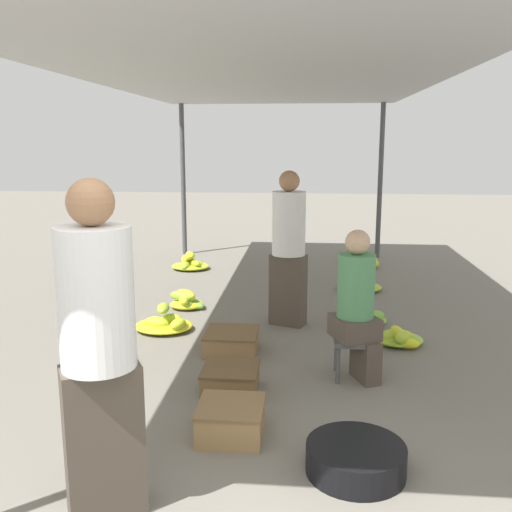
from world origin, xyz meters
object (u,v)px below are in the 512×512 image
(banana_pile_right_1, at_px, (362,262))
(basin_black, at_px, (356,459))
(vendor_foreground, at_px, (99,348))
(banana_pile_left_0, at_px, (99,362))
(banana_pile_left_1, at_px, (187,301))
(crate_far, at_px, (231,420))
(banana_pile_right_2, at_px, (358,285))
(stool, at_px, (354,345))
(crate_mid, at_px, (232,341))
(banana_pile_left_2, at_px, (165,324))
(crate_near, at_px, (231,380))
(vendor_seated, at_px, (357,304))
(banana_pile_left_3, at_px, (190,264))
(banana_pile_right_0, at_px, (366,318))
(banana_pile_right_3, at_px, (398,338))
(shopper_walking_mid, at_px, (289,246))

(banana_pile_right_1, bearing_deg, basin_black, -95.61)
(vendor_foreground, xyz_separation_m, banana_pile_left_0, (-0.75, 1.90, -0.86))
(banana_pile_left_0, height_order, banana_pile_left_1, banana_pile_left_1)
(crate_far, bearing_deg, banana_pile_left_1, 107.49)
(banana_pile_left_0, relative_size, banana_pile_right_2, 1.01)
(basin_black, height_order, banana_pile_left_1, banana_pile_left_1)
(stool, relative_size, crate_mid, 0.71)
(vendor_foreground, distance_m, crate_far, 1.29)
(crate_far, bearing_deg, banana_pile_right_1, 75.82)
(banana_pile_left_2, bearing_deg, crate_near, -57.88)
(vendor_seated, relative_size, crate_near, 2.87)
(banana_pile_right_2, xyz_separation_m, crate_mid, (-1.38, -2.38, 0.03))
(banana_pile_left_3, bearing_deg, basin_black, -68.49)
(banana_pile_left_2, height_order, banana_pile_right_1, banana_pile_left_2)
(banana_pile_left_1, bearing_deg, banana_pile_right_0, -11.19)
(stool, bearing_deg, banana_pile_left_3, 119.24)
(banana_pile_left_1, relative_size, crate_mid, 0.96)
(banana_pile_left_3, xyz_separation_m, banana_pile_right_1, (2.66, 0.43, -0.02))
(stool, relative_size, banana_pile_right_3, 0.71)
(vendor_seated, relative_size, banana_pile_left_0, 2.12)
(banana_pile_left_1, distance_m, banana_pile_right_3, 2.51)
(banana_pile_left_0, bearing_deg, banana_pile_right_1, 58.44)
(banana_pile_left_2, xyz_separation_m, banana_pile_left_3, (-0.32, 2.87, 0.01))
(banana_pile_left_2, bearing_deg, crate_far, -64.88)
(basin_black, distance_m, shopper_walking_mid, 2.93)
(crate_mid, bearing_deg, banana_pile_left_3, 107.83)
(banana_pile_right_0, relative_size, shopper_walking_mid, 0.28)
(stool, distance_m, shopper_walking_mid, 1.60)
(banana_pile_right_1, bearing_deg, banana_pile_right_2, -97.36)
(vendor_seated, bearing_deg, crate_far, -130.82)
(vendor_foreground, relative_size, banana_pile_right_3, 3.60)
(banana_pile_right_2, bearing_deg, vendor_foreground, -109.83)
(banana_pile_right_1, height_order, banana_pile_right_3, banana_pile_right_1)
(banana_pile_right_1, relative_size, banana_pile_right_3, 1.18)
(vendor_foreground, distance_m, banana_pile_left_2, 3.08)
(banana_pile_right_1, bearing_deg, banana_pile_right_3, -89.62)
(banana_pile_right_2, bearing_deg, banana_pile_left_3, 157.58)
(stool, xyz_separation_m, banana_pile_left_0, (-2.18, 0.00, -0.23))
(banana_pile_left_2, bearing_deg, vendor_seated, -28.94)
(banana_pile_left_3, bearing_deg, banana_pile_left_1, -79.43)
(crate_near, relative_size, crate_mid, 0.89)
(vendor_seated, distance_m, banana_pile_right_2, 2.96)
(banana_pile_left_1, height_order, banana_pile_left_3, banana_pile_left_3)
(banana_pile_left_3, bearing_deg, banana_pile_left_0, -90.02)
(banana_pile_left_1, bearing_deg, crate_near, -69.74)
(basin_black, xyz_separation_m, crate_far, (-0.80, 0.36, 0.03))
(banana_pile_left_1, xyz_separation_m, banana_pile_left_3, (-0.38, 2.06, -0.00))
(stool, distance_m, banana_pile_left_2, 2.14)
(stool, height_order, banana_pile_right_2, stool)
(crate_mid, height_order, crate_far, crate_far)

